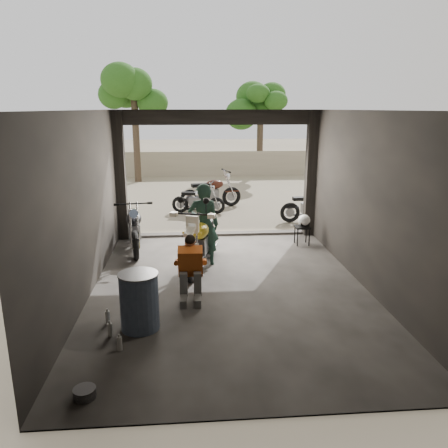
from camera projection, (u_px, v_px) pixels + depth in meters
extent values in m
plane|color=#7A6D56|center=(230.00, 289.00, 8.05)|extent=(80.00, 80.00, 0.00)
cube|color=#2D2B28|center=(230.00, 289.00, 8.05)|extent=(5.00, 7.00, 0.02)
plane|color=black|center=(230.00, 110.00, 7.23)|extent=(7.00, 7.00, 0.00)
cube|color=black|center=(264.00, 280.00, 4.27)|extent=(5.00, 0.02, 3.20)
cube|color=black|center=(84.00, 207.00, 7.44)|extent=(0.02, 7.00, 3.20)
cube|color=black|center=(368.00, 202.00, 7.84)|extent=(0.02, 7.00, 3.20)
cube|color=black|center=(121.00, 177.00, 10.71)|extent=(0.24, 0.24, 3.20)
cube|color=black|center=(311.00, 174.00, 11.08)|extent=(0.24, 0.24, 3.20)
cube|color=black|center=(217.00, 117.00, 10.57)|extent=(5.00, 0.16, 0.36)
cube|color=#2D2B28|center=(217.00, 234.00, 11.41)|extent=(5.00, 0.25, 0.08)
cube|color=gray|center=(203.00, 164.00, 21.38)|extent=(18.00, 0.30, 1.20)
cylinder|color=#382B1E|center=(136.00, 142.00, 19.39)|extent=(0.30, 0.30, 3.58)
ellipsoid|color=#1E4C14|center=(134.00, 89.00, 18.82)|extent=(2.20, 2.20, 3.14)
cylinder|color=#382B1E|center=(260.00, 143.00, 21.34)|extent=(0.30, 0.30, 3.20)
ellipsoid|color=#1E4C14|center=(261.00, 100.00, 20.83)|extent=(2.20, 2.20, 2.80)
imported|color=black|center=(204.00, 225.00, 9.09)|extent=(0.67, 0.46, 1.76)
cube|color=black|center=(302.00, 227.00, 10.52)|extent=(0.34, 0.34, 0.04)
cylinder|color=black|center=(298.00, 238.00, 10.43)|extent=(0.03, 0.03, 0.46)
cylinder|color=black|center=(309.00, 238.00, 10.45)|extent=(0.03, 0.03, 0.46)
cylinder|color=black|center=(295.00, 235.00, 10.71)|extent=(0.03, 0.03, 0.46)
cylinder|color=black|center=(306.00, 234.00, 10.73)|extent=(0.03, 0.03, 0.46)
ellipsoid|color=white|center=(304.00, 220.00, 10.50)|extent=(0.39, 0.40, 0.28)
cylinder|color=#3F506B|center=(139.00, 302.00, 6.47)|extent=(0.70, 0.70, 0.89)
cylinder|color=black|center=(366.00, 193.00, 10.65)|extent=(0.08, 0.08, 2.47)
cylinder|color=beige|center=(370.00, 151.00, 10.37)|extent=(0.90, 0.03, 0.90)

